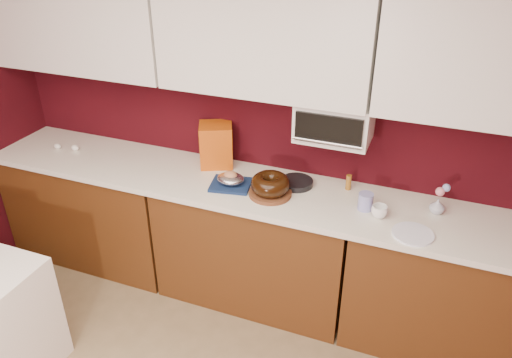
{
  "coord_description": "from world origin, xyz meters",
  "views": [
    {
      "loc": [
        1.03,
        -0.7,
        2.54
      ],
      "look_at": [
        0.04,
        1.84,
        1.02
      ],
      "focal_mm": 35.0,
      "sensor_mm": 36.0,
      "label": 1
    }
  ],
  "objects_px": {
    "blue_jar": "(365,201)",
    "flower_vase": "(437,205)",
    "toaster_oven": "(335,120)",
    "pandoro_box": "(216,145)",
    "bundt_cake": "(270,184)",
    "foil_ham_nest": "(231,179)",
    "coffee_mug": "(380,210)"
  },
  "relations": [
    {
      "from": "toaster_oven",
      "to": "flower_vase",
      "type": "relative_size",
      "value": 4.18
    },
    {
      "from": "toaster_oven",
      "to": "foil_ham_nest",
      "type": "distance_m",
      "value": 0.77
    },
    {
      "from": "foil_ham_nest",
      "to": "flower_vase",
      "type": "bearing_deg",
      "value": 6.73
    },
    {
      "from": "flower_vase",
      "to": "coffee_mug",
      "type": "bearing_deg",
      "value": -151.59
    },
    {
      "from": "bundt_cake",
      "to": "coffee_mug",
      "type": "xyz_separation_m",
      "value": [
        0.69,
        -0.01,
        -0.03
      ]
    },
    {
      "from": "foil_ham_nest",
      "to": "pandoro_box",
      "type": "distance_m",
      "value": 0.35
    },
    {
      "from": "flower_vase",
      "to": "toaster_oven",
      "type": "bearing_deg",
      "value": 174.78
    },
    {
      "from": "pandoro_box",
      "to": "flower_vase",
      "type": "height_order",
      "value": "pandoro_box"
    },
    {
      "from": "toaster_oven",
      "to": "pandoro_box",
      "type": "relative_size",
      "value": 1.48
    },
    {
      "from": "foil_ham_nest",
      "to": "pandoro_box",
      "type": "height_order",
      "value": "pandoro_box"
    },
    {
      "from": "toaster_oven",
      "to": "pandoro_box",
      "type": "height_order",
      "value": "toaster_oven"
    },
    {
      "from": "bundt_cake",
      "to": "toaster_oven",
      "type": "bearing_deg",
      "value": 34.51
    },
    {
      "from": "pandoro_box",
      "to": "coffee_mug",
      "type": "bearing_deg",
      "value": -37.53
    },
    {
      "from": "toaster_oven",
      "to": "foil_ham_nest",
      "type": "relative_size",
      "value": 2.5
    },
    {
      "from": "coffee_mug",
      "to": "flower_vase",
      "type": "relative_size",
      "value": 0.85
    },
    {
      "from": "bundt_cake",
      "to": "blue_jar",
      "type": "xyz_separation_m",
      "value": [
        0.59,
        0.05,
        -0.03
      ]
    },
    {
      "from": "bundt_cake",
      "to": "coffee_mug",
      "type": "bearing_deg",
      "value": -0.42
    },
    {
      "from": "bundt_cake",
      "to": "blue_jar",
      "type": "relative_size",
      "value": 2.32
    },
    {
      "from": "pandoro_box",
      "to": "coffee_mug",
      "type": "height_order",
      "value": "pandoro_box"
    },
    {
      "from": "foil_ham_nest",
      "to": "blue_jar",
      "type": "relative_size",
      "value": 1.68
    },
    {
      "from": "pandoro_box",
      "to": "blue_jar",
      "type": "bearing_deg",
      "value": -35.73
    },
    {
      "from": "blue_jar",
      "to": "flower_vase",
      "type": "bearing_deg",
      "value": 15.44
    },
    {
      "from": "flower_vase",
      "to": "pandoro_box",
      "type": "bearing_deg",
      "value": 176.24
    },
    {
      "from": "toaster_oven",
      "to": "coffee_mug",
      "type": "height_order",
      "value": "toaster_oven"
    },
    {
      "from": "blue_jar",
      "to": "pandoro_box",
      "type": "bearing_deg",
      "value": 169.04
    },
    {
      "from": "pandoro_box",
      "to": "flower_vase",
      "type": "bearing_deg",
      "value": -28.54
    },
    {
      "from": "toaster_oven",
      "to": "pandoro_box",
      "type": "distance_m",
      "value": 0.89
    },
    {
      "from": "toaster_oven",
      "to": "blue_jar",
      "type": "bearing_deg",
      "value": -33.42
    },
    {
      "from": "foil_ham_nest",
      "to": "toaster_oven",
      "type": "bearing_deg",
      "value": 19.22
    },
    {
      "from": "toaster_oven",
      "to": "flower_vase",
      "type": "xyz_separation_m",
      "value": [
        0.67,
        -0.06,
        -0.42
      ]
    },
    {
      "from": "toaster_oven",
      "to": "blue_jar",
      "type": "height_order",
      "value": "toaster_oven"
    },
    {
      "from": "toaster_oven",
      "to": "flower_vase",
      "type": "distance_m",
      "value": 0.8
    }
  ]
}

